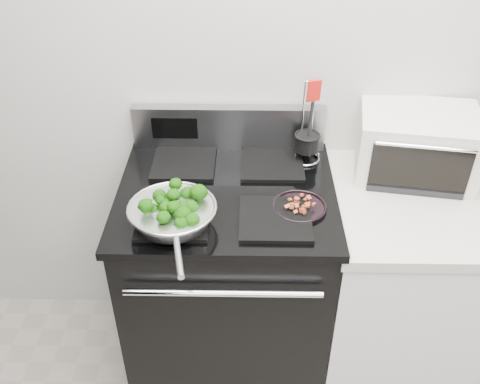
{
  "coord_description": "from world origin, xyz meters",
  "views": [
    {
      "loc": [
        -0.23,
        -0.16,
        2.07
      ],
      "look_at": [
        -0.25,
        1.36,
        0.98
      ],
      "focal_mm": 40.0,
      "sensor_mm": 36.0,
      "label": 1
    }
  ],
  "objects_px": {
    "gas_range": "(228,281)",
    "utensil_holder": "(306,146)",
    "skillet": "(173,214)",
    "bacon_plate": "(299,204)",
    "toaster_oven": "(416,144)"
  },
  "relations": [
    {
      "from": "gas_range",
      "to": "toaster_oven",
      "type": "distance_m",
      "value": 0.92
    },
    {
      "from": "skillet",
      "to": "toaster_oven",
      "type": "xyz_separation_m",
      "value": [
        0.88,
        0.38,
        0.05
      ]
    },
    {
      "from": "bacon_plate",
      "to": "toaster_oven",
      "type": "xyz_separation_m",
      "value": [
        0.46,
        0.29,
        0.08
      ]
    },
    {
      "from": "skillet",
      "to": "bacon_plate",
      "type": "height_order",
      "value": "skillet"
    },
    {
      "from": "skillet",
      "to": "utensil_holder",
      "type": "distance_m",
      "value": 0.63
    },
    {
      "from": "bacon_plate",
      "to": "utensil_holder",
      "type": "relative_size",
      "value": 0.55
    },
    {
      "from": "bacon_plate",
      "to": "toaster_oven",
      "type": "height_order",
      "value": "toaster_oven"
    },
    {
      "from": "gas_range",
      "to": "bacon_plate",
      "type": "distance_m",
      "value": 0.55
    },
    {
      "from": "bacon_plate",
      "to": "utensil_holder",
      "type": "distance_m",
      "value": 0.32
    },
    {
      "from": "gas_range",
      "to": "utensil_holder",
      "type": "height_order",
      "value": "utensil_holder"
    },
    {
      "from": "gas_range",
      "to": "utensil_holder",
      "type": "distance_m",
      "value": 0.64
    },
    {
      "from": "skillet",
      "to": "bacon_plate",
      "type": "relative_size",
      "value": 2.46
    },
    {
      "from": "gas_range",
      "to": "utensil_holder",
      "type": "bearing_deg",
      "value": 34.56
    },
    {
      "from": "gas_range",
      "to": "skillet",
      "type": "height_order",
      "value": "gas_range"
    },
    {
      "from": "toaster_oven",
      "to": "skillet",
      "type": "bearing_deg",
      "value": -147.34
    }
  ]
}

